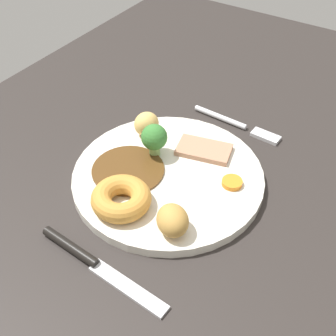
# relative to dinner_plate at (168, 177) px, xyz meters

# --- Properties ---
(dining_table) EXTENTS (1.20, 0.84, 0.04)m
(dining_table) POSITION_rel_dinner_plate_xyz_m (-0.00, 0.02, -0.02)
(dining_table) COLOR #2B2623
(dining_table) RESTS_ON ground
(dinner_plate) EXTENTS (0.27, 0.27, 0.01)m
(dinner_plate) POSITION_rel_dinner_plate_xyz_m (0.00, 0.00, 0.00)
(dinner_plate) COLOR silver
(dinner_plate) RESTS_ON dining_table
(gravy_pool) EXTENTS (0.10, 0.10, 0.00)m
(gravy_pool) POSITION_rel_dinner_plate_xyz_m (0.03, -0.05, 0.01)
(gravy_pool) COLOR #563819
(gravy_pool) RESTS_ON dinner_plate
(meat_slice_main) EXTENTS (0.06, 0.09, 0.01)m
(meat_slice_main) POSITION_rel_dinner_plate_xyz_m (-0.07, 0.02, 0.01)
(meat_slice_main) COLOR tan
(meat_slice_main) RESTS_ON dinner_plate
(yorkshire_pudding) EXTENTS (0.08, 0.08, 0.03)m
(yorkshire_pudding) POSITION_rel_dinner_plate_xyz_m (0.08, -0.02, 0.02)
(yorkshire_pudding) COLOR #C68938
(yorkshire_pudding) RESTS_ON dinner_plate
(roast_potato_left) EXTENTS (0.06, 0.06, 0.04)m
(roast_potato_left) POSITION_rel_dinner_plate_xyz_m (0.08, 0.06, 0.02)
(roast_potato_left) COLOR #BC8C42
(roast_potato_left) RESTS_ON dinner_plate
(roast_potato_right) EXTENTS (0.05, 0.04, 0.04)m
(roast_potato_right) POSITION_rel_dinner_plate_xyz_m (-0.06, -0.08, 0.03)
(roast_potato_right) COLOR #D8B260
(roast_potato_right) RESTS_ON dinner_plate
(carrot_coin_front) EXTENTS (0.03, 0.03, 0.01)m
(carrot_coin_front) POSITION_rel_dinner_plate_xyz_m (-0.03, 0.08, 0.01)
(carrot_coin_front) COLOR orange
(carrot_coin_front) RESTS_ON dinner_plate
(broccoli_floret) EXTENTS (0.04, 0.04, 0.05)m
(broccoli_floret) POSITION_rel_dinner_plate_xyz_m (-0.02, -0.04, 0.04)
(broccoli_floret) COLOR #8CB766
(broccoli_floret) RESTS_ON dinner_plate
(fork) EXTENTS (0.02, 0.15, 0.01)m
(fork) POSITION_rel_dinner_plate_xyz_m (-0.17, 0.03, -0.00)
(fork) COLOR silver
(fork) RESTS_ON dining_table
(knife) EXTENTS (0.03, 0.19, 0.01)m
(knife) POSITION_rel_dinner_plate_xyz_m (0.17, -0.00, -0.00)
(knife) COLOR black
(knife) RESTS_ON dining_table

